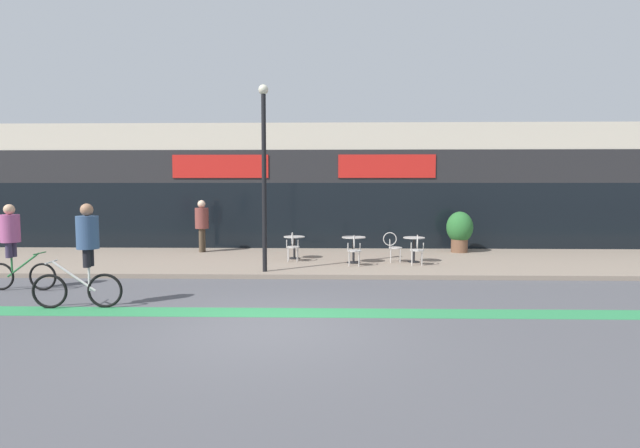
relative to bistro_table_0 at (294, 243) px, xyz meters
name	(u,v)px	position (x,y,z in m)	size (l,w,h in m)	color
ground_plane	(269,329)	(0.14, -7.35, -0.62)	(120.00, 120.00, 0.00)	#4C4C51
sidewalk_slab	(298,261)	(0.14, -0.10, -0.56)	(40.00, 5.50, 0.12)	gray
storefront_facade	(306,188)	(0.14, 4.61, 1.72)	(40.00, 4.06, 4.69)	beige
bike_lane_stripe	(276,312)	(0.14, -6.26, -0.62)	(36.00, 0.70, 0.01)	#2D844C
bistro_table_0	(294,243)	(0.00, 0.00, 0.00)	(0.66, 0.66, 0.70)	black
bistro_table_1	(354,244)	(1.83, -0.82, 0.05)	(0.71, 0.71, 0.78)	black
bistro_table_2	(414,245)	(3.65, -0.64, 0.03)	(0.64, 0.64, 0.75)	black
cafe_chair_0_near	(293,245)	(0.00, -0.63, 0.02)	(0.40, 0.58, 0.90)	#B7B2AD
cafe_chair_1_near	(354,248)	(1.82, -1.44, 0.02)	(0.44, 0.59, 0.90)	#B7B2AD
cafe_chair_2_near	(417,248)	(3.64, -1.27, 0.02)	(0.45, 0.60, 0.90)	#B7B2AD
cafe_chair_2_side	(393,245)	(3.02, -0.63, 0.02)	(0.59, 0.44, 0.90)	#B7B2AD
planter_pot	(460,230)	(5.59, 1.67, 0.27)	(0.90, 0.90, 1.41)	brown
lamp_post	(264,164)	(-0.61, -2.38, 2.36)	(0.26, 0.26, 4.93)	black
cyclist_0	(85,249)	(-3.66, -5.98, 0.56)	(1.75, 0.52, 2.07)	black
cyclist_1	(13,240)	(-6.14, -4.36, 0.54)	(1.63, 0.48, 1.99)	black
pedestrian_near_end	(202,221)	(-3.32, 1.53, 0.57)	(0.52, 0.52, 1.80)	#4C3D2D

